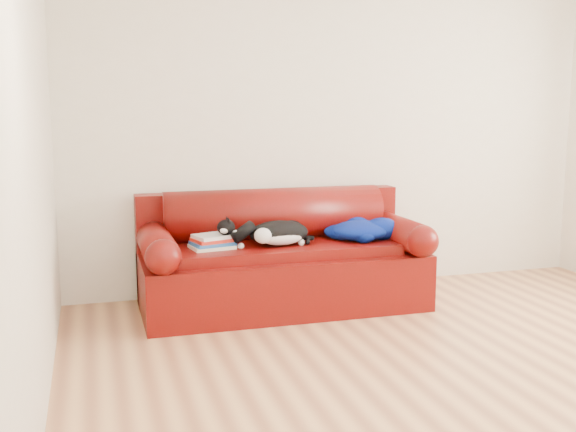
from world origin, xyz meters
name	(u,v)px	position (x,y,z in m)	size (l,w,h in m)	color
ground	(460,370)	(0.00, 0.00, 0.00)	(4.50, 4.50, 0.00)	brown
room_shell	(490,76)	(0.12, 0.02, 1.67)	(4.52, 4.02, 2.61)	beige
sofa_base	(283,276)	(-0.63, 1.49, 0.24)	(2.10, 0.90, 0.50)	#390902
sofa_back	(274,231)	(-0.63, 1.74, 0.54)	(2.10, 1.01, 0.88)	#390902
book_stack	(213,242)	(-1.17, 1.43, 0.55)	(0.33, 0.28, 0.10)	beige
cat	(279,234)	(-0.69, 1.39, 0.59)	(0.64, 0.40, 0.23)	black
blanket	(361,229)	(-0.01, 1.46, 0.57)	(0.61, 0.49, 0.17)	#020B47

